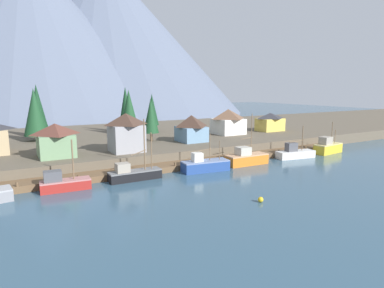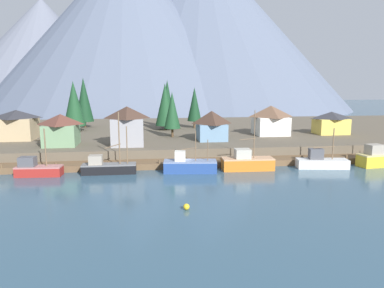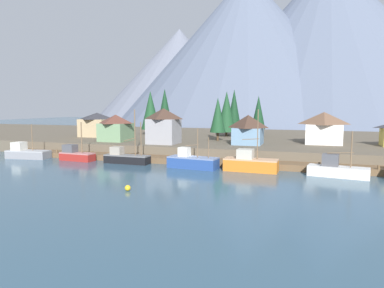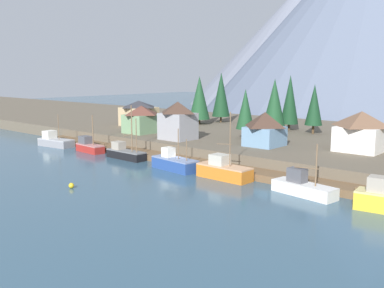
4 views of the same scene
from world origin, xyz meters
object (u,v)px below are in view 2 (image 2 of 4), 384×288
channel_buoy (186,207)px  conifer_near_right (172,110)px  fishing_boat_red (37,169)px  fishing_boat_orange (247,162)px  house_white (271,120)px  house_yellow (331,123)px  fishing_boat_black (108,167)px  fishing_boat_white (321,162)px  conifer_back_left (84,100)px  house_tan (17,124)px  conifer_mid_right (167,101)px  conifer_back_right (165,104)px  fishing_boat_blue (189,165)px  conifer_near_left (194,104)px  house_grey (127,126)px  conifer_mid_left (74,104)px  house_blue (212,125)px  house_green (61,129)px  fishing_boat_yellow (379,158)px

channel_buoy → conifer_near_right: bearing=88.0°
fishing_boat_red → fishing_boat_orange: size_ratio=0.75×
house_white → channel_buoy: size_ratio=10.24×
fishing_boat_red → house_yellow: size_ratio=0.99×
fishing_boat_black → fishing_boat_white: fishing_boat_black is taller
house_yellow → fishing_boat_black: bearing=-156.8°
fishing_boat_white → conifer_back_left: (-43.74, 40.24, 8.53)m
house_tan → conifer_mid_right: conifer_mid_right is taller
fishing_boat_white → conifer_back_right: size_ratio=0.76×
fishing_boat_white → conifer_near_right: bearing=146.8°
fishing_boat_black → fishing_boat_blue: (12.60, -0.73, 0.05)m
fishing_boat_orange → channel_buoy: (-11.72, -17.25, -0.88)m
conifer_back_right → channel_buoy: conifer_back_right is taller
conifer_near_left → conifer_back_right: (-7.50, -3.03, 0.22)m
conifer_back_left → conifer_back_right: size_ratio=1.12×
house_grey → conifer_mid_left: conifer_mid_left is taller
conifer_near_right → house_yellow: bearing=0.4°
fishing_boat_red → conifer_mid_left: size_ratio=0.61×
fishing_boat_red → house_blue: house_blue is taller
house_green → conifer_back_right: (20.03, 19.42, 3.25)m
conifer_near_right → conifer_mid_left: 25.44m
fishing_boat_blue → house_green: 25.89m
conifer_back_right → conifer_back_left: bearing=158.9°
house_grey → fishing_boat_blue: bearing=-49.0°
channel_buoy → conifer_near_left: bearing=81.3°
fishing_boat_black → conifer_back_left: size_ratio=0.75×
fishing_boat_red → conifer_mid_left: conifer_mid_left is taller
house_tan → channel_buoy: (29.92, -38.57, -5.17)m
conifer_mid_left → channel_buoy: size_ratio=16.67×
house_blue → conifer_near_left: bearing=92.2°
fishing_boat_white → fishing_boat_red: bearing=-171.8°
fishing_boat_blue → fishing_boat_white: 21.77m
house_grey → house_blue: bearing=14.7°
conifer_near_right → house_tan: bearing=178.2°
conifer_near_left → house_yellow: bearing=-27.1°
fishing_boat_yellow → conifer_mid_right: size_ratio=0.63×
house_tan → channel_buoy: 49.08m
fishing_boat_yellow → house_blue: size_ratio=1.22×
fishing_boat_white → house_yellow: (12.54, 20.85, 4.03)m
house_tan → conifer_near_left: conifer_near_left is taller
house_white → conifer_near_left: bearing=136.8°
house_white → conifer_near_right: size_ratio=0.76×
house_white → house_blue: bearing=-157.8°
house_white → conifer_near_left: size_ratio=0.71×
fishing_boat_yellow → conifer_mid_left: conifer_mid_left is taller
house_green → fishing_boat_red: bearing=-94.8°
house_white → conifer_back_right: 25.19m
fishing_boat_yellow → house_blue: 30.23m
conifer_mid_left → conifer_back_right: 21.30m
fishing_boat_red → house_blue: size_ratio=1.15×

